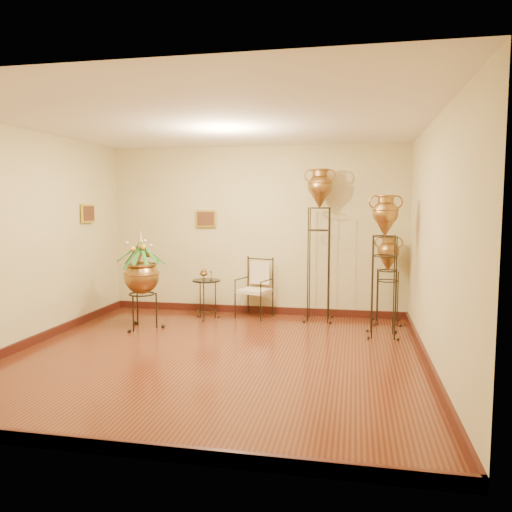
% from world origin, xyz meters
% --- Properties ---
extents(ground, '(5.00, 5.00, 0.00)m').
position_xyz_m(ground, '(0.00, 0.00, 0.00)').
color(ground, '#602E16').
rests_on(ground, ground).
extents(room_shell, '(5.02, 5.02, 2.81)m').
position_xyz_m(room_shell, '(-0.01, 0.01, 1.73)').
color(room_shell, '#D3C888').
rests_on(room_shell, ground).
extents(amphora_tall, '(0.62, 0.62, 2.42)m').
position_xyz_m(amphora_tall, '(1.09, 2.15, 1.23)').
color(amphora_tall, black).
rests_on(amphora_tall, ground).
extents(amphora_mid, '(0.59, 0.59, 2.00)m').
position_xyz_m(amphora_mid, '(2.05, 1.36, 1.01)').
color(amphora_mid, black).
rests_on(amphora_mid, ground).
extents(amphora_short, '(0.43, 0.43, 1.38)m').
position_xyz_m(amphora_short, '(2.15, 2.15, 0.69)').
color(amphora_short, black).
rests_on(amphora_short, ground).
extents(planter_urn, '(0.89, 0.89, 1.50)m').
position_xyz_m(planter_urn, '(-1.44, 1.12, 0.84)').
color(planter_urn, black).
rests_on(planter_urn, ground).
extents(armchair, '(0.66, 0.64, 0.96)m').
position_xyz_m(armchair, '(0.05, 2.15, 0.48)').
color(armchair, black).
rests_on(armchair, ground).
extents(side_table, '(0.49, 0.49, 0.81)m').
position_xyz_m(side_table, '(-0.68, 1.90, 0.33)').
color(side_table, black).
rests_on(side_table, ground).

